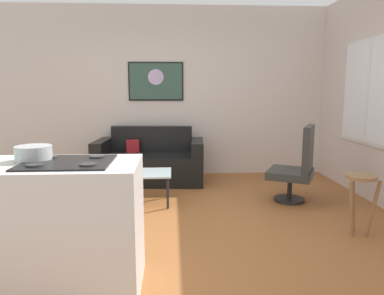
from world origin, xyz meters
TOP-DOWN VIEW (x-y plane):
  - ground at (0.00, 0.00)m, footprint 6.40×6.40m
  - back_wall at (0.00, 2.42)m, footprint 6.40×0.05m
  - couch at (-0.32, 1.89)m, footprint 1.72×0.92m
  - coffee_table at (-0.42, 0.79)m, footprint 0.87×0.55m
  - armchair at (1.62, 0.73)m, footprint 0.74×0.75m
  - bar_stool at (1.88, -0.34)m, footprint 0.34×0.33m
  - kitchen_counter at (-0.96, -1.20)m, footprint 1.51×0.67m
  - mixing_bowl at (-0.95, -1.11)m, footprint 0.25×0.25m
  - wall_painting at (-0.23, 2.38)m, footprint 0.91×0.03m
  - window at (2.59, 0.90)m, footprint 0.03×1.32m

SIDE VIEW (x-z plane):
  - ground at x=0.00m, z-range -0.04..0.00m
  - couch at x=-0.32m, z-range -0.12..0.73m
  - coffee_table at x=-0.42m, z-range 0.17..0.57m
  - bar_stool at x=1.88m, z-range 0.16..0.77m
  - armchair at x=1.62m, z-range -0.03..0.97m
  - kitchen_counter at x=-0.96m, z-range -0.01..0.95m
  - mixing_bowl at x=-0.95m, z-range 0.94..1.05m
  - back_wall at x=0.00m, z-range 0.00..2.80m
  - window at x=2.59m, z-range 0.72..2.10m
  - wall_painting at x=-0.23m, z-range 1.26..1.89m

